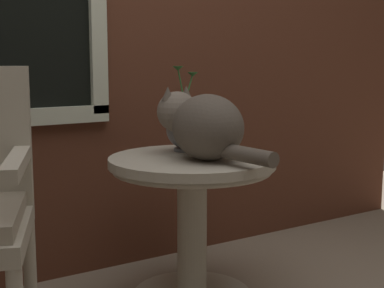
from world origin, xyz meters
TOP-DOWN VIEW (x-y plane):
  - wicker_side_table at (0.26, 0.21)m, footprint 0.63×0.63m
  - cat at (0.27, 0.15)m, footprint 0.26×0.61m
  - pewter_vase_with_ivy at (0.31, 0.34)m, footprint 0.15×0.15m

SIDE VIEW (x-z plane):
  - wicker_side_table at x=0.26m, z-range 0.12..0.69m
  - pewter_vase_with_ivy at x=0.31m, z-range 0.50..0.84m
  - cat at x=0.27m, z-range 0.57..0.83m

